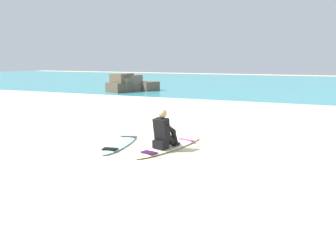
# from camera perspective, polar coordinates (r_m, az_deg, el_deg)

# --- Properties ---
(ground_plane) EXTENTS (80.00, 80.00, 0.00)m
(ground_plane) POSITION_cam_1_polar(r_m,az_deg,el_deg) (9.13, -5.02, -3.95)
(ground_plane) COLOR beige
(sea) EXTENTS (80.00, 28.00, 0.10)m
(sea) POSITION_cam_1_polar(r_m,az_deg,el_deg) (29.99, 14.44, 5.62)
(sea) COLOR teal
(sea) RESTS_ON ground
(breaking_foam) EXTENTS (80.00, 0.90, 0.11)m
(breaking_foam) POSITION_cam_1_polar(r_m,az_deg,el_deg) (16.59, 7.82, 2.52)
(breaking_foam) COLOR white
(breaking_foam) RESTS_ON ground
(surfboard_main) EXTENTS (1.17, 2.58, 0.08)m
(surfboard_main) POSITION_cam_1_polar(r_m,az_deg,el_deg) (8.29, 0.37, -5.10)
(surfboard_main) COLOR #EFE5C6
(surfboard_main) RESTS_ON ground
(surfer_seated) EXTENTS (0.51, 0.76, 0.95)m
(surfer_seated) POSITION_cam_1_polar(r_m,az_deg,el_deg) (8.00, -0.72, -2.71)
(surfer_seated) COLOR black
(surfer_seated) RESTS_ON surfboard_main
(surfboard_spare_near) EXTENTS (0.87, 2.23, 0.08)m
(surfboard_spare_near) POSITION_cam_1_polar(r_m,az_deg,el_deg) (8.71, -8.20, -4.47)
(surfboard_spare_near) COLOR #9ED1E5
(surfboard_spare_near) RESTS_ON ground
(rock_outcrop_distant) EXTENTS (3.01, 3.20, 1.25)m
(rock_outcrop_distant) POSITION_cam_1_polar(r_m,az_deg,el_deg) (21.68, -7.09, 5.50)
(rock_outcrop_distant) COLOR brown
(rock_outcrop_distant) RESTS_ON ground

